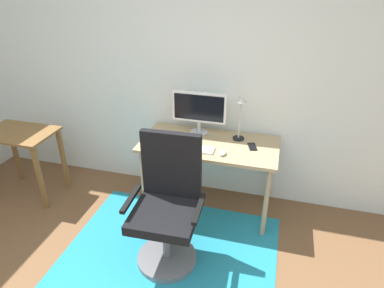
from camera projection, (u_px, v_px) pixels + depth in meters
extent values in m
cube|color=silver|center=(202.00, 73.00, 3.26)|extent=(6.00, 0.10, 2.60)
cube|color=teal|center=(171.00, 251.00, 2.94)|extent=(1.81, 1.37, 0.01)
cube|color=tan|center=(209.00, 144.00, 3.15)|extent=(1.29, 0.64, 0.03)
cylinder|color=tan|center=(144.00, 183.00, 3.24)|extent=(0.04, 0.04, 0.72)
cylinder|color=tan|center=(266.00, 203.00, 2.97)|extent=(0.04, 0.04, 0.72)
cylinder|color=tan|center=(162.00, 157.00, 3.69)|extent=(0.04, 0.04, 0.72)
cylinder|color=tan|center=(270.00, 172.00, 3.41)|extent=(0.04, 0.04, 0.72)
cylinder|color=#B2B2B7|center=(199.00, 132.00, 3.33)|extent=(0.18, 0.18, 0.01)
cylinder|color=#B2B2B7|center=(199.00, 127.00, 3.30)|extent=(0.04, 0.04, 0.11)
cube|color=white|center=(199.00, 107.00, 3.21)|extent=(0.53, 0.04, 0.29)
cube|color=black|center=(199.00, 108.00, 3.19)|extent=(0.49, 0.00, 0.25)
cube|color=white|center=(191.00, 148.00, 3.03)|extent=(0.43, 0.13, 0.02)
ellipsoid|color=white|center=(223.00, 153.00, 2.95)|extent=(0.06, 0.10, 0.03)
cylinder|color=maroon|center=(162.00, 137.00, 3.16)|extent=(0.07, 0.07, 0.09)
cube|color=black|center=(252.00, 147.00, 3.07)|extent=(0.11, 0.15, 0.01)
cylinder|color=black|center=(238.00, 138.00, 3.21)|extent=(0.11, 0.11, 0.01)
cylinder|color=beige|center=(240.00, 120.00, 3.12)|extent=(0.02, 0.02, 0.36)
cone|color=beige|center=(241.00, 99.00, 3.03)|extent=(0.10, 0.10, 0.06)
cylinder|color=slate|center=(167.00, 258.00, 2.85)|extent=(0.50, 0.50, 0.05)
cylinder|color=slate|center=(166.00, 238.00, 2.74)|extent=(0.06, 0.06, 0.40)
cube|color=black|center=(165.00, 215.00, 2.63)|extent=(0.53, 0.53, 0.08)
cube|color=black|center=(171.00, 165.00, 2.67)|extent=(0.48, 0.08, 0.57)
cube|color=black|center=(131.00, 199.00, 2.63)|extent=(0.05, 0.36, 0.03)
cube|color=black|center=(199.00, 209.00, 2.52)|extent=(0.05, 0.36, 0.03)
cube|color=brown|center=(18.00, 133.00, 3.39)|extent=(0.71, 0.47, 0.02)
cube|color=brown|center=(40.00, 178.00, 3.32)|extent=(0.04, 0.04, 0.71)
cube|color=brown|center=(15.00, 152.00, 3.80)|extent=(0.04, 0.04, 0.71)
cube|color=brown|center=(63.00, 159.00, 3.66)|extent=(0.04, 0.04, 0.71)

